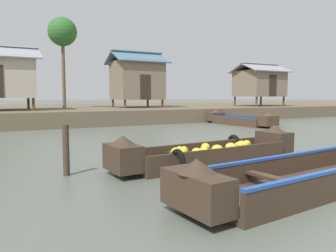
{
  "coord_description": "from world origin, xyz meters",
  "views": [
    {
      "loc": [
        -5.54,
        -3.18,
        1.72
      ],
      "look_at": [
        -0.36,
        6.46,
        0.72
      ],
      "focal_mm": 34.8,
      "sensor_mm": 36.0,
      "label": 1
    }
  ],
  "objects_px": {
    "banana_boat": "(211,152)",
    "viewer_boat": "(314,174)",
    "fishing_skiff_distant": "(239,120)",
    "palm_tree_near": "(62,33)",
    "stilt_house_mid_right": "(259,83)",
    "mooring_post": "(66,150)",
    "stilt_house_mid_left": "(137,80)"
  },
  "relations": [
    {
      "from": "viewer_boat",
      "to": "fishing_skiff_distant",
      "type": "relative_size",
      "value": 1.22
    },
    {
      "from": "fishing_skiff_distant",
      "to": "stilt_house_mid_right",
      "type": "bearing_deg",
      "value": 39.67
    },
    {
      "from": "stilt_house_mid_left",
      "to": "banana_boat",
      "type": "bearing_deg",
      "value": -106.58
    },
    {
      "from": "stilt_house_mid_right",
      "to": "palm_tree_near",
      "type": "distance_m",
      "value": 16.54
    },
    {
      "from": "fishing_skiff_distant",
      "to": "stilt_house_mid_left",
      "type": "xyz_separation_m",
      "value": [
        -3.29,
        7.93,
        2.69
      ]
    },
    {
      "from": "stilt_house_mid_left",
      "to": "mooring_post",
      "type": "relative_size",
      "value": 3.8
    },
    {
      "from": "viewer_boat",
      "to": "stilt_house_mid_right",
      "type": "relative_size",
      "value": 1.48
    },
    {
      "from": "banana_boat",
      "to": "fishing_skiff_distant",
      "type": "xyz_separation_m",
      "value": [
        8.15,
        8.41,
        0.0
      ]
    },
    {
      "from": "fishing_skiff_distant",
      "to": "stilt_house_mid_left",
      "type": "bearing_deg",
      "value": 112.54
    },
    {
      "from": "fishing_skiff_distant",
      "to": "mooring_post",
      "type": "distance_m",
      "value": 14.1
    },
    {
      "from": "palm_tree_near",
      "to": "mooring_post",
      "type": "height_order",
      "value": "palm_tree_near"
    },
    {
      "from": "viewer_boat",
      "to": "fishing_skiff_distant",
      "type": "bearing_deg",
      "value": 55.22
    },
    {
      "from": "banana_boat",
      "to": "palm_tree_near",
      "type": "height_order",
      "value": "palm_tree_near"
    },
    {
      "from": "palm_tree_near",
      "to": "viewer_boat",
      "type": "bearing_deg",
      "value": -88.16
    },
    {
      "from": "stilt_house_mid_right",
      "to": "palm_tree_near",
      "type": "height_order",
      "value": "palm_tree_near"
    },
    {
      "from": "banana_boat",
      "to": "viewer_boat",
      "type": "relative_size",
      "value": 0.87
    },
    {
      "from": "banana_boat",
      "to": "fishing_skiff_distant",
      "type": "distance_m",
      "value": 11.71
    },
    {
      "from": "viewer_boat",
      "to": "palm_tree_near",
      "type": "distance_m",
      "value": 21.51
    },
    {
      "from": "viewer_boat",
      "to": "mooring_post",
      "type": "bearing_deg",
      "value": 141.03
    },
    {
      "from": "viewer_boat",
      "to": "stilt_house_mid_right",
      "type": "bearing_deg",
      "value": 48.74
    },
    {
      "from": "mooring_post",
      "to": "banana_boat",
      "type": "bearing_deg",
      "value": -7.62
    },
    {
      "from": "banana_boat",
      "to": "viewer_boat",
      "type": "xyz_separation_m",
      "value": [
        0.43,
        -2.71,
        -0.05
      ]
    },
    {
      "from": "palm_tree_near",
      "to": "mooring_post",
      "type": "bearing_deg",
      "value": -100.59
    },
    {
      "from": "palm_tree_near",
      "to": "stilt_house_mid_right",
      "type": "bearing_deg",
      "value": -11.89
    },
    {
      "from": "stilt_house_mid_left",
      "to": "stilt_house_mid_right",
      "type": "distance_m",
      "value": 10.89
    },
    {
      "from": "stilt_house_mid_left",
      "to": "palm_tree_near",
      "type": "xyz_separation_m",
      "value": [
        -5.1,
        1.6,
        3.27
      ]
    },
    {
      "from": "viewer_boat",
      "to": "stilt_house_mid_right",
      "type": "distance_m",
      "value": 23.17
    },
    {
      "from": "stilt_house_mid_right",
      "to": "mooring_post",
      "type": "relative_size",
      "value": 3.78
    },
    {
      "from": "stilt_house_mid_left",
      "to": "palm_tree_near",
      "type": "bearing_deg",
      "value": 162.61
    },
    {
      "from": "fishing_skiff_distant",
      "to": "stilt_house_mid_right",
      "type": "height_order",
      "value": "stilt_house_mid_right"
    },
    {
      "from": "banana_boat",
      "to": "stilt_house_mid_left",
      "type": "distance_m",
      "value": 17.25
    },
    {
      "from": "stilt_house_mid_right",
      "to": "palm_tree_near",
      "type": "xyz_separation_m",
      "value": [
        -15.85,
        3.34,
        3.38
      ]
    }
  ]
}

